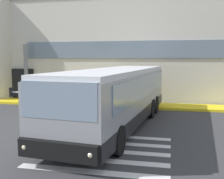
% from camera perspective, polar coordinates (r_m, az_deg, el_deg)
% --- Properties ---
extents(ground_plane, '(80.00, 90.00, 0.02)m').
position_cam_1_polar(ground_plane, '(14.10, -5.28, -6.61)').
color(ground_plane, '#353538').
rests_on(ground_plane, ground).
extents(bay_paint_stripes, '(4.40, 3.96, 0.01)m').
position_cam_1_polar(bay_paint_stripes, '(9.69, -1.32, -12.65)').
color(bay_paint_stripes, silver).
rests_on(bay_paint_stripes, ground).
extents(terminal_building, '(22.75, 13.80, 7.87)m').
position_cam_1_polar(terminal_building, '(25.19, 1.11, 8.18)').
color(terminal_building, beige).
rests_on(terminal_building, ground).
extents(boarding_curb, '(24.95, 2.00, 0.15)m').
position_cam_1_polar(boarding_curb, '(18.63, -0.86, -3.11)').
color(boarding_curb, yellow).
rests_on(boarding_curb, ground).
extents(entry_support_column, '(0.28, 0.28, 4.08)m').
position_cam_1_polar(entry_support_column, '(21.30, -17.49, 3.53)').
color(entry_support_column, slate).
rests_on(entry_support_column, boarding_curb).
extents(bus_main_foreground, '(4.17, 11.52, 2.70)m').
position_cam_1_polar(bus_main_foreground, '(12.79, 1.09, -1.81)').
color(bus_main_foreground, gray).
rests_on(bus_main_foreground, ground).
extents(passenger_near_column, '(0.46, 0.43, 1.68)m').
position_cam_1_polar(passenger_near_column, '(20.59, -16.10, 0.38)').
color(passenger_near_column, '#4C4233').
rests_on(passenger_near_column, boarding_curb).
extents(passenger_by_doorway, '(0.59, 0.26, 1.68)m').
position_cam_1_polar(passenger_by_doorway, '(20.23, -13.21, 0.36)').
color(passenger_by_doorway, '#1E2338').
rests_on(passenger_by_doorway, boarding_curb).
extents(passenger_at_curb_edge, '(0.55, 0.35, 1.68)m').
position_cam_1_polar(passenger_at_curb_edge, '(18.95, -10.99, 0.00)').
color(passenger_at_curb_edge, '#1E2338').
rests_on(passenger_at_curb_edge, boarding_curb).
extents(safety_bollard_yellow, '(0.18, 0.18, 0.90)m').
position_cam_1_polar(safety_bollard_yellow, '(17.95, -7.48, -2.32)').
color(safety_bollard_yellow, yellow).
rests_on(safety_bollard_yellow, ground).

